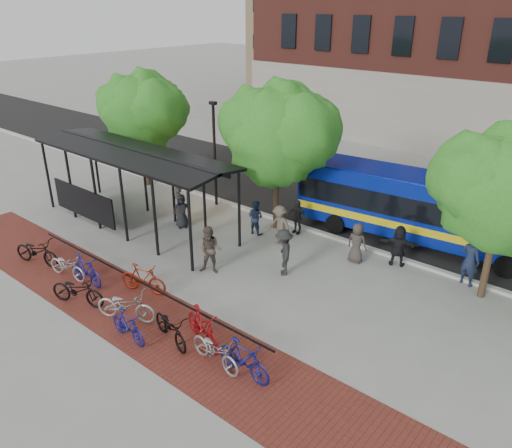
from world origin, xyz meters
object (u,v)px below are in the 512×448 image
Objects in this scene: bike_10 at (215,350)px; bike_8 at (171,327)px; lamp_post_left at (215,151)px; pedestrian_2 at (255,217)px; bike_3 at (86,270)px; bike_2 at (67,266)px; bus at (426,206)px; tree_a at (143,108)px; pedestrian_3 at (280,225)px; pedestrian_0 at (182,211)px; pedestrian_9 at (284,252)px; pedestrian_6 at (357,243)px; bike_11 at (244,359)px; pedestrian_1 at (180,205)px; bike_9 at (203,327)px; bus_shelter at (130,161)px; pedestrian_7 at (470,260)px; tree_b at (280,130)px; tree_c at (508,186)px; pedestrian_8 at (210,250)px; pedestrian_5 at (399,246)px; bike_4 at (78,290)px; pedestrian_4 at (297,217)px; bike_6 at (126,305)px; bike_0 at (37,251)px; bike_7 at (128,326)px; bike_5 at (143,279)px.

bike_8 is at bearing 98.00° from bike_10.
lamp_post_left is 3.35× the size of pedestrian_2.
bike_3 is at bearing 100.84° from bike_8.
lamp_post_left reaches higher than bike_2.
tree_a is at bearing -175.57° from bus.
pedestrian_0 is at bearing -156.16° from pedestrian_3.
pedestrian_9 reaches higher than bike_8.
pedestrian_6 is (1.73, 8.00, 0.31)m from bike_8.
bike_11 is 10.75m from pedestrian_1.
bus_shelter is at bearing 81.45° from bike_9.
bike_11 reaches higher than bike_10.
pedestrian_1 reaches higher than bike_10.
pedestrian_7 is (4.85, 8.49, 0.39)m from bike_9.
bike_2 is (-3.26, -8.48, -3.97)m from tree_b.
bike_9 is at bearing -124.98° from tree_c.
pedestrian_8 is (0.93, -3.74, 0.16)m from pedestrian_2.
pedestrian_0 is at bearing 8.43° from bike_3.
bus_shelter is at bearing 0.80° from pedestrian_5.
bike_4 is 7.20m from pedestrian_1.
bus_shelter is at bearing -164.94° from tree_c.
pedestrian_8 reaches higher than bike_2.
pedestrian_7 is 9.34m from pedestrian_8.
lamp_post_left is 2.65× the size of bike_9.
pedestrian_8 is at bearing -96.74° from pedestrian_4.
bus_shelter is 5.97× the size of bike_3.
tree_b is 0.59× the size of bus.
bike_4 is 11.75m from pedestrian_5.
bike_11 is at bearing -57.91° from tree_b.
bike_3 is 7.81m from pedestrian_3.
pedestrian_4 is 0.85× the size of pedestrian_9.
bike_10 is at bearing -63.06° from tree_b.
bike_6 is 1.05× the size of bike_9.
bike_6 is at bearing -40.10° from bus_shelter.
bike_6 is 1.30× the size of pedestrian_0.
bike_8 is at bearing -105.27° from bike_0.
pedestrian_3 reaches higher than bike_9.
bike_0 is 8.89m from pedestrian_2.
bike_7 is 0.90× the size of pedestrian_9.
pedestrian_0 is at bearing -140.86° from tree_b.
pedestrian_5 is at bearing -152.52° from pedestrian_6.
pedestrian_9 is (-2.96, -3.36, 0.08)m from pedestrian_5.
bike_0 reaches higher than bike_5.
pedestrian_6 is at bearing -5.76° from lamp_post_left.
bike_10 is at bearing -103.19° from bike_4.
tree_a is 15.20m from bike_9.
bike_3 is 2.28m from bike_5.
pedestrian_0 is 0.84× the size of pedestrian_8.
tree_b reaches higher than pedestrian_0.
tree_b is 3.65× the size of bike_3.
pedestrian_2 is (1.97, 7.17, 0.23)m from bike_3.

